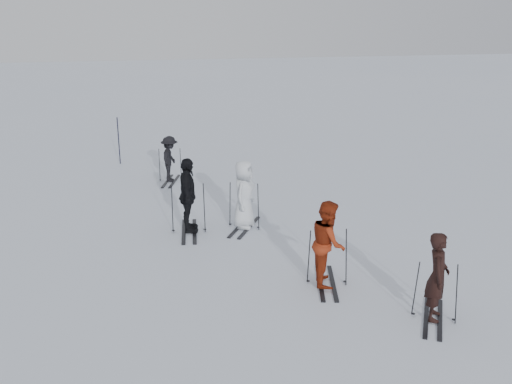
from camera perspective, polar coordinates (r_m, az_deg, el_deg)
ground at (r=14.58m, az=0.91°, el=-4.90°), size 120.00×120.00×0.00m
skier_near_dark at (r=11.19m, az=17.68°, el=-8.17°), size 0.67×0.75×1.72m
skier_red at (r=12.10m, az=7.22°, el=-5.18°), size 0.90×1.04×1.83m
skier_grey at (r=15.16m, az=-1.21°, el=-0.32°), size 0.96×1.07×1.83m
skier_uphill_left at (r=14.92m, az=-6.83°, el=-0.45°), size 0.62×1.21×1.98m
skier_uphill_far at (r=19.65m, az=-8.61°, el=3.22°), size 0.85×1.13×1.56m
skis_near_dark at (r=11.31m, az=17.55°, el=-9.37°), size 1.85×1.59×1.20m
skis_red at (r=12.21m, az=7.17°, el=-6.36°), size 1.94×1.36×1.28m
skis_grey at (r=15.24m, az=-1.20°, el=-1.28°), size 2.02×1.72×1.30m
skis_uphill_left at (r=15.02m, az=-6.79°, el=-1.57°), size 1.97×1.20×1.36m
skis_uphill_far at (r=19.70m, az=-8.59°, el=2.73°), size 1.84×1.33×1.21m
piste_marker at (r=22.42m, az=-13.57°, el=5.01°), size 0.05×0.05×1.80m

